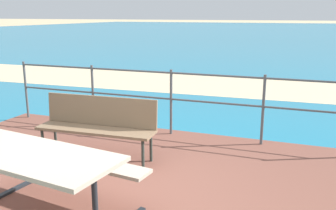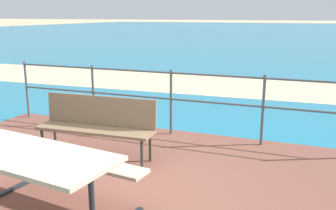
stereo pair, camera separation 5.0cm
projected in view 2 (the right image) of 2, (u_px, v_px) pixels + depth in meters
The scene contains 7 objects.
ground_plane at pixel (95, 203), 4.08m from camera, with size 240.00×240.00×0.00m, color tan.
patio_paving at pixel (95, 200), 4.07m from camera, with size 6.40×5.20×0.06m, color brown.
sea_water at pixel (292, 33), 40.37m from camera, with size 90.00×90.00×0.01m, color teal.
beach_strip at pixel (231, 85), 10.74m from camera, with size 54.00×3.26×0.01m, color beige.
picnic_table at pixel (26, 169), 3.39m from camera, with size 1.94×1.70×0.74m.
park_bench at pixel (97, 122), 5.11m from camera, with size 1.67×0.50×0.85m.
railing_fence at pixel (171, 94), 6.07m from camera, with size 5.94×0.04×1.08m.
Camera 2 is at (2.07, -3.17, 2.01)m, focal length 39.84 mm.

